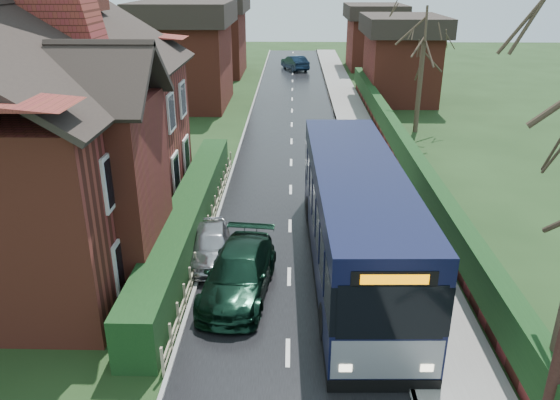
{
  "coord_description": "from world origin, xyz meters",
  "views": [
    {
      "loc": [
        0.08,
        -14.01,
        9.51
      ],
      "look_at": [
        -0.37,
        4.45,
        1.8
      ],
      "focal_mm": 35.0,
      "sensor_mm": 36.0,
      "label": 1
    }
  ],
  "objects_px": {
    "bus": "(355,220)",
    "bus_stop_sign": "(389,236)",
    "brick_house": "(47,128)",
    "car_silver": "(211,244)",
    "car_green": "(239,273)"
  },
  "relations": [
    {
      "from": "bus",
      "to": "bus_stop_sign",
      "type": "xyz_separation_m",
      "value": [
        1.0,
        -0.87,
        -0.15
      ]
    },
    {
      "from": "car_silver",
      "to": "car_green",
      "type": "height_order",
      "value": "car_green"
    },
    {
      "from": "brick_house",
      "to": "bus_stop_sign",
      "type": "xyz_separation_m",
      "value": [
        11.93,
        -3.02,
        -2.68
      ]
    },
    {
      "from": "brick_house",
      "to": "bus_stop_sign",
      "type": "distance_m",
      "value": 12.6
    },
    {
      "from": "bus",
      "to": "car_silver",
      "type": "distance_m",
      "value": 5.18
    },
    {
      "from": "car_silver",
      "to": "bus_stop_sign",
      "type": "relative_size",
      "value": 1.4
    },
    {
      "from": "bus",
      "to": "car_silver",
      "type": "height_order",
      "value": "bus"
    },
    {
      "from": "brick_house",
      "to": "car_green",
      "type": "relative_size",
      "value": 3.01
    },
    {
      "from": "bus",
      "to": "car_silver",
      "type": "relative_size",
      "value": 3.42
    },
    {
      "from": "bus",
      "to": "car_green",
      "type": "bearing_deg",
      "value": -158.5
    },
    {
      "from": "bus",
      "to": "car_green",
      "type": "xyz_separation_m",
      "value": [
        -3.8,
        -1.62,
        -1.15
      ]
    },
    {
      "from": "bus",
      "to": "car_green",
      "type": "distance_m",
      "value": 4.29
    },
    {
      "from": "bus",
      "to": "car_green",
      "type": "height_order",
      "value": "bus"
    },
    {
      "from": "car_silver",
      "to": "bus_stop_sign",
      "type": "bearing_deg",
      "value": -21.36
    },
    {
      "from": "bus_stop_sign",
      "to": "car_silver",
      "type": "bearing_deg",
      "value": 167.45
    }
  ]
}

